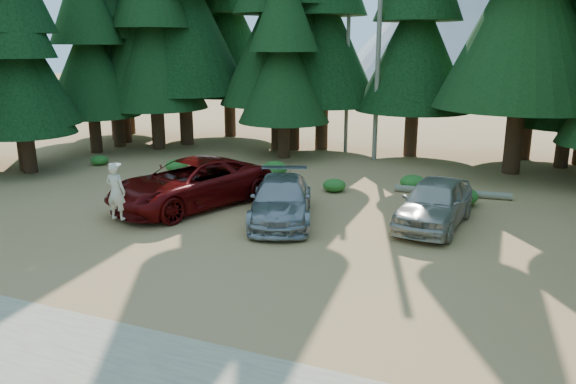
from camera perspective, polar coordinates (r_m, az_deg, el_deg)
name	(u,v)px	position (r m, az deg, el deg)	size (l,w,h in m)	color
ground	(224,250)	(16.53, -6.50, -5.85)	(160.00, 160.00, 0.00)	#A38045
gravel_strip	(56,363)	(11.84, -22.47, -15.76)	(26.00, 3.50, 0.01)	tan
forest_belt_north	(361,157)	(30.03, 7.48, 3.57)	(36.00, 7.00, 22.00)	black
snag_front	(379,40)	(28.78, 9.21, 15.04)	(0.24, 0.24, 12.00)	#736A5C
snag_back	(348,59)	(30.77, 6.09, 13.26)	(0.20, 0.20, 10.00)	#736A5C
mountain_peak	(467,0)	(102.44, 17.72, 18.05)	(48.00, 50.00, 28.00)	gray
red_pickup	(190,183)	(20.78, -9.88, 0.86)	(2.88, 6.25, 1.74)	#5E0808
silver_minivan_center	(281,200)	(18.90, -0.70, -0.81)	(2.00, 4.92, 1.43)	#919398
silver_minivan_right	(435,202)	(18.94, 14.68, -1.03)	(1.86, 4.63, 1.58)	#A7A194
frisbee_player	(116,191)	(18.19, -17.09, 0.08)	(0.68, 0.46, 1.81)	beige
log_left	(223,176)	(24.87, -6.67, 1.60)	(0.31, 0.31, 4.40)	#736A5C
log_mid	(435,191)	(23.01, 14.74, 0.06)	(0.26, 0.26, 3.21)	#736A5C
log_right	(453,192)	(23.01, 16.43, -0.04)	(0.28, 0.28, 4.37)	#736A5C
shrub_far_left	(176,166)	(26.78, -11.26, 2.66)	(1.05, 1.05, 0.58)	#1C5A1B
shrub_left	(210,163)	(26.91, -7.93, 2.89)	(1.09, 1.09, 0.60)	#1C5A1B
shrub_center_left	(274,168)	(25.51, -1.39, 2.42)	(1.17, 1.17, 0.65)	#1C5A1B
shrub_center_right	(334,185)	(22.78, 4.72, 0.68)	(0.93, 0.93, 0.51)	#1C5A1B
shrub_right	(413,182)	(23.66, 12.57, 0.99)	(1.05, 1.05, 0.58)	#1C5A1B
shrub_far_right	(460,196)	(21.73, 17.08, -0.36)	(1.30, 1.30, 0.71)	#1C5A1B
shrub_edge_west	(99,160)	(29.26, -18.61, 3.09)	(0.87, 0.87, 0.48)	#1C5A1B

